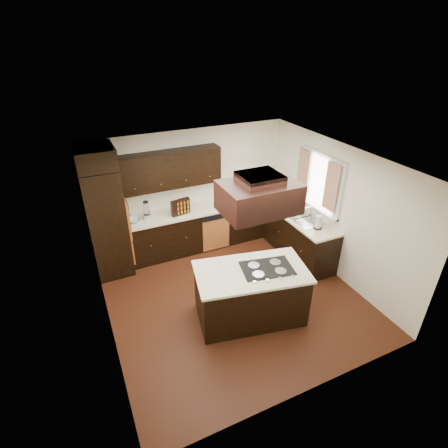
{
  "coord_description": "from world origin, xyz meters",
  "views": [
    {
      "loc": [
        -2.17,
        -4.32,
        4.19
      ],
      "look_at": [
        0.1,
        0.6,
        1.15
      ],
      "focal_mm": 28.0,
      "sensor_mm": 36.0,
      "label": 1
    }
  ],
  "objects": [
    {
      "name": "floor",
      "position": [
        0.0,
        0.0,
        -0.01
      ],
      "size": [
        4.2,
        4.2,
        0.02
      ],
      "primitive_type": "cube",
      "color": "#552714",
      "rests_on": "ground"
    },
    {
      "name": "ceiling",
      "position": [
        0.0,
        0.0,
        2.51
      ],
      "size": [
        4.2,
        4.2,
        0.02
      ],
      "primitive_type": "cube",
      "color": "silver",
      "rests_on": "ground"
    },
    {
      "name": "wall_back",
      "position": [
        0.0,
        2.11,
        1.25
      ],
      "size": [
        4.2,
        0.02,
        2.5
      ],
      "primitive_type": "cube",
      "color": "white",
      "rests_on": "ground"
    },
    {
      "name": "wall_front",
      "position": [
        0.0,
        -2.11,
        1.25
      ],
      "size": [
        4.2,
        0.02,
        2.5
      ],
      "primitive_type": "cube",
      "color": "white",
      "rests_on": "ground"
    },
    {
      "name": "wall_left",
      "position": [
        -2.11,
        0.0,
        1.25
      ],
      "size": [
        0.02,
        4.2,
        2.5
      ],
      "primitive_type": "cube",
      "color": "white",
      "rests_on": "ground"
    },
    {
      "name": "wall_right",
      "position": [
        2.11,
        0.0,
        1.25
      ],
      "size": [
        0.02,
        4.2,
        2.5
      ],
      "primitive_type": "cube",
      "color": "white",
      "rests_on": "ground"
    },
    {
      "name": "oven_column",
      "position": [
        -1.78,
        1.71,
        1.06
      ],
      "size": [
        0.65,
        0.75,
        2.12
      ],
      "primitive_type": "cube",
      "color": "black",
      "rests_on": "floor"
    },
    {
      "name": "wall_oven_face",
      "position": [
        -1.43,
        1.71,
        1.12
      ],
      "size": [
        0.05,
        0.62,
        0.78
      ],
      "primitive_type": "cube",
      "color": "#CA7237",
      "rests_on": "oven_column"
    },
    {
      "name": "base_cabinets_back",
      "position": [
        0.03,
        1.8,
        0.44
      ],
      "size": [
        2.93,
        0.6,
        0.88
      ],
      "primitive_type": "cube",
      "color": "black",
      "rests_on": "floor"
    },
    {
      "name": "base_cabinets_right",
      "position": [
        1.8,
        0.9,
        0.44
      ],
      "size": [
        0.6,
        2.4,
        0.88
      ],
      "primitive_type": "cube",
      "color": "black",
      "rests_on": "floor"
    },
    {
      "name": "countertop_back",
      "position": [
        0.03,
        1.79,
        0.9
      ],
      "size": [
        2.93,
        0.63,
        0.04
      ],
      "primitive_type": "cube",
      "color": "#F5EECB",
      "rests_on": "base_cabinets_back"
    },
    {
      "name": "countertop_right",
      "position": [
        1.79,
        0.9,
        0.9
      ],
      "size": [
        0.63,
        2.4,
        0.04
      ],
      "primitive_type": "cube",
      "color": "#F5EECB",
      "rests_on": "base_cabinets_right"
    },
    {
      "name": "upper_cabinets",
      "position": [
        -0.43,
        1.93,
        1.81
      ],
      "size": [
        2.0,
        0.34,
        0.72
      ],
      "primitive_type": "cube",
      "color": "black",
      "rests_on": "wall_back"
    },
    {
      "name": "dishwasher_front",
      "position": [
        0.33,
        1.5,
        0.4
      ],
      "size": [
        0.6,
        0.05,
        0.72
      ],
      "primitive_type": "cube",
      "color": "#CA7237",
      "rests_on": "floor"
    },
    {
      "name": "window_frame",
      "position": [
        2.07,
        0.55,
        1.65
      ],
      "size": [
        0.06,
        1.32,
        1.12
      ],
      "primitive_type": "cube",
      "color": "silver",
      "rests_on": "wall_right"
    },
    {
      "name": "window_pane",
      "position": [
        2.1,
        0.55,
        1.65
      ],
      "size": [
        0.0,
        1.2,
        1.0
      ],
      "primitive_type": "cube",
      "color": "white",
      "rests_on": "wall_right"
    },
    {
      "name": "curtain_left",
      "position": [
        2.01,
        0.13,
        1.7
      ],
      "size": [
        0.02,
        0.34,
        0.9
      ],
      "primitive_type": "cube",
      "color": "beige",
      "rests_on": "wall_right"
    },
    {
      "name": "curtain_right",
      "position": [
        2.01,
        0.97,
        1.7
      ],
      "size": [
        0.02,
        0.34,
        0.9
      ],
      "primitive_type": "cube",
      "color": "beige",
      "rests_on": "wall_right"
    },
    {
      "name": "sink_rim",
      "position": [
        1.8,
        0.55,
        0.92
      ],
      "size": [
        0.52,
        0.84,
        0.01
      ],
      "primitive_type": "cube",
      "color": "silver",
      "rests_on": "countertop_right"
    },
    {
      "name": "island",
      "position": [
        0.04,
        -0.55,
        0.44
      ],
      "size": [
        1.82,
        1.23,
        0.88
      ],
      "primitive_type": "cube",
      "rotation": [
        0.0,
        0.0,
        -0.2
      ],
      "color": "black",
      "rests_on": "floor"
    },
    {
      "name": "island_top",
      "position": [
        0.04,
        -0.55,
        0.9
      ],
      "size": [
        1.89,
        1.3,
        0.04
      ],
      "primitive_type": "cube",
      "rotation": [
        0.0,
        0.0,
        -0.2
      ],
      "color": "#F5EECB",
      "rests_on": "island"
    },
    {
      "name": "cooktop",
      "position": [
        0.29,
        -0.6,
        0.93
      ],
      "size": [
        0.88,
        0.67,
        0.01
      ],
      "primitive_type": "cube",
      "rotation": [
        0.0,
        0.0,
        -0.2
      ],
      "color": "black",
      "rests_on": "island_top"
    },
    {
      "name": "range_hood",
      "position": [
        0.1,
        -0.55,
        2.16
      ],
      "size": [
        1.05,
        0.72,
        0.42
      ],
      "primitive_type": "cube",
      "color": "black",
      "rests_on": "ceiling"
    },
    {
      "name": "hood_duct",
      "position": [
        0.1,
        -0.55,
        2.44
      ],
      "size": [
        0.55,
        0.5,
        0.13
      ],
      "primitive_type": "cube",
      "color": "black",
      "rests_on": "ceiling"
    },
    {
      "name": "blender_base",
      "position": [
        -1.01,
        1.78,
        0.97
      ],
      "size": [
        0.15,
        0.15,
        0.1
      ],
      "primitive_type": "cylinder",
      "color": "silver",
      "rests_on": "countertop_back"
    },
    {
      "name": "blender_pitcher",
      "position": [
        -1.01,
        1.78,
        1.15
      ],
      "size": [
        0.13,
        0.13,
        0.26
      ],
      "primitive_type": "cone",
      "color": "silver",
      "rests_on": "blender_base"
    },
    {
      "name": "spice_rack",
      "position": [
        -0.35,
        1.7,
        1.08
      ],
      "size": [
        0.4,
        0.17,
        0.33
      ],
      "primitive_type": "cube",
      "rotation": [
        0.0,
        0.0,
        0.2
      ],
      "color": "black",
      "rests_on": "countertop_back"
    },
    {
      "name": "mixing_bowl",
      "position": [
        -1.27,
        1.78,
        0.95
      ],
      "size": [
        0.31,
        0.31,
        0.06
      ],
      "primitive_type": "imported",
      "rotation": [
        0.0,
        0.0,
        -0.19
      ],
      "color": "silver",
      "rests_on": "countertop_back"
    },
    {
      "name": "soap_bottle",
      "position": [
        1.72,
        1.01,
        1.0
      ],
      "size": [
        0.09,
        0.09,
        0.16
      ],
      "primitive_type": "imported",
      "rotation": [
        0.0,
        0.0,
        -0.31
      ],
      "color": "silver",
      "rests_on": "countertop_right"
    },
    {
      "name": "paper_towel",
      "position": [
        1.79,
        0.09,
        1.05
      ],
      "size": [
        0.13,
        0.13,
        0.26
      ],
      "primitive_type": "cylinder",
      "rotation": [
        0.0,
        0.0,
        -0.06
      ],
      "color": "silver",
      "rests_on": "countertop_right"
    }
  ]
}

